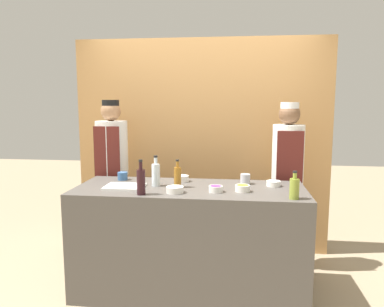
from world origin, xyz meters
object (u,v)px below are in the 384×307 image
object	(u,v)px
sauce_bowl_yellow	(243,188)
bottle_wine	(141,181)
cup_blue	(123,176)
cup_steel	(245,179)
sauce_bowl_red	(182,178)
chef_left	(113,173)
cutting_board	(125,187)
bottle_oil	(294,188)
sauce_bowl_green	(175,189)
sauce_bowl_white	(273,183)
bottle_amber	(178,177)
chef_right	(287,178)
sauce_bowl_purple	(216,189)
bottle_clear	(156,174)

from	to	relation	value
sauce_bowl_yellow	bottle_wine	world-z (taller)	bottle_wine
cup_blue	cup_steel	bearing A→B (deg)	-1.94
sauce_bowl_red	chef_left	size ratio (longest dim) A/B	0.07
cutting_board	bottle_oil	size ratio (longest dim) A/B	1.52
sauce_bowl_green	sauce_bowl_white	bearing A→B (deg)	22.37
sauce_bowl_red	cup_blue	xyz separation A→B (m)	(-0.58, 0.00, 0.01)
chef_left	bottle_amber	bearing A→B (deg)	-37.98
sauce_bowl_green	chef_right	xyz separation A→B (m)	(1.02, 0.83, -0.05)
sauce_bowl_yellow	cup_blue	bearing A→B (deg)	163.71
sauce_bowl_green	sauce_bowl_yellow	world-z (taller)	sauce_bowl_yellow
chef_right	bottle_wine	bearing A→B (deg)	-144.27
sauce_bowl_purple	chef_right	distance (m)	1.02
cutting_board	bottle_amber	xyz separation A→B (m)	(0.46, 0.07, 0.09)
bottle_oil	cup_blue	world-z (taller)	bottle_oil
sauce_bowl_yellow	bottle_amber	xyz separation A→B (m)	(-0.57, 0.09, 0.07)
sauce_bowl_red	bottle_clear	distance (m)	0.30
sauce_bowl_yellow	sauce_bowl_white	bearing A→B (deg)	40.44
sauce_bowl_white	bottle_amber	distance (m)	0.86
sauce_bowl_white	bottle_wine	bearing A→B (deg)	-158.27
sauce_bowl_purple	bottle_oil	world-z (taller)	bottle_oil
sauce_bowl_green	cup_blue	bearing A→B (deg)	142.95
cutting_board	bottle_amber	size ratio (longest dim) A/B	1.35
chef_right	sauce_bowl_white	bearing A→B (deg)	-110.71
sauce_bowl_white	sauce_bowl_green	size ratio (longest dim) A/B	0.86
bottle_clear	chef_right	distance (m)	1.37
sauce_bowl_yellow	bottle_oil	world-z (taller)	bottle_oil
sauce_bowl_green	bottle_amber	bearing A→B (deg)	92.49
sauce_bowl_white	sauce_bowl_green	distance (m)	0.90
bottle_amber	chef_right	size ratio (longest dim) A/B	0.15
sauce_bowl_yellow	sauce_bowl_red	bearing A→B (deg)	149.59
sauce_bowl_green	cutting_board	bearing A→B (deg)	165.54
cutting_board	chef_left	size ratio (longest dim) A/B	0.19
sauce_bowl_red	cup_steel	world-z (taller)	cup_steel
sauce_bowl_white	sauce_bowl_red	size ratio (longest dim) A/B	0.99
sauce_bowl_red	bottle_wine	distance (m)	0.60
bottle_wine	chef_right	xyz separation A→B (m)	(1.28, 0.92, -0.13)
sauce_bowl_white	bottle_oil	size ratio (longest dim) A/B	0.56
bottle_amber	bottle_wine	world-z (taller)	bottle_wine
sauce_bowl_red	bottle_clear	xyz separation A→B (m)	(-0.21, -0.21, 0.08)
sauce_bowl_red	bottle_oil	world-z (taller)	bottle_oil
cutting_board	sauce_bowl_red	bearing A→B (deg)	34.47
bottle_wine	chef_left	size ratio (longest dim) A/B	0.17
bottle_clear	sauce_bowl_green	bearing A→B (deg)	-47.43
cutting_board	sauce_bowl_white	bearing A→B (deg)	9.70
bottle_amber	cutting_board	bearing A→B (deg)	-170.93
sauce_bowl_white	sauce_bowl_purple	xyz separation A→B (m)	(-0.50, -0.28, 0.00)
sauce_bowl_red	chef_right	world-z (taller)	chef_right
bottle_amber	bottle_oil	size ratio (longest dim) A/B	1.12
bottle_clear	cup_blue	world-z (taller)	bottle_clear
cup_blue	chef_right	size ratio (longest dim) A/B	0.06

